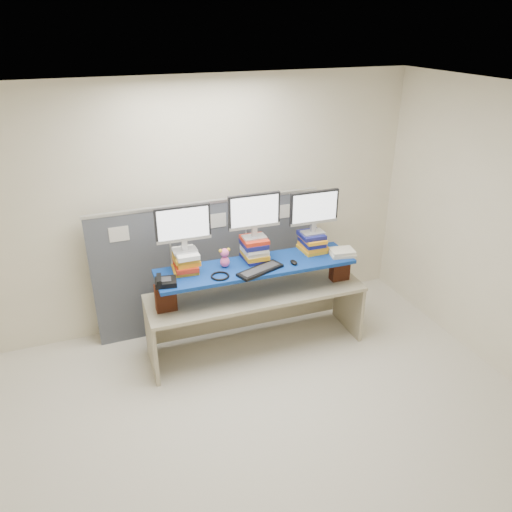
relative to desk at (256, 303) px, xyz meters
name	(u,v)px	position (x,y,z in m)	size (l,w,h in m)	color
room	(270,287)	(-0.32, -1.13, 0.84)	(5.00, 4.00, 2.80)	beige
cubicle_partition	(210,264)	(-0.32, 0.65, 0.21)	(2.60, 0.06, 1.53)	#41444D
desk	(256,303)	(0.00, 0.00, 0.00)	(2.32, 0.73, 0.70)	tan
brick_pier_left	(166,298)	(-0.95, -0.03, 0.28)	(0.20, 0.11, 0.28)	maroon
brick_pier_right	(340,268)	(0.95, -0.07, 0.28)	(0.20, 0.11, 0.28)	maroon
blue_board	(256,266)	(0.00, 0.00, 0.43)	(2.05, 0.51, 0.04)	navy
book_stack_left	(186,261)	(-0.70, 0.13, 0.56)	(0.27, 0.31, 0.21)	gold
book_stack_center	(254,249)	(0.03, 0.12, 0.58)	(0.27, 0.31, 0.25)	navy
book_stack_right	(312,242)	(0.69, 0.11, 0.56)	(0.27, 0.31, 0.21)	gold
monitor_left	(183,226)	(-0.70, 0.14, 0.93)	(0.54, 0.16, 0.47)	#B7B7BD
monitor_center	(254,213)	(0.03, 0.12, 0.97)	(0.54, 0.16, 0.47)	#B7B7BD
monitor_right	(314,210)	(0.69, 0.10, 0.93)	(0.54, 0.16, 0.47)	#B7B7BD
keyboard	(260,270)	(-0.01, -0.15, 0.47)	(0.52, 0.33, 0.03)	black
mouse	(294,262)	(0.37, -0.12, 0.47)	(0.06, 0.11, 0.04)	black
desk_phone	(165,282)	(-0.96, -0.08, 0.49)	(0.23, 0.21, 0.09)	black
headset	(220,276)	(-0.42, -0.12, 0.46)	(0.18, 0.18, 0.02)	black
plush_toy	(225,258)	(-0.31, 0.07, 0.56)	(0.12, 0.09, 0.20)	pink
binder_stack	(342,252)	(0.94, -0.11, 0.48)	(0.29, 0.24, 0.06)	beige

